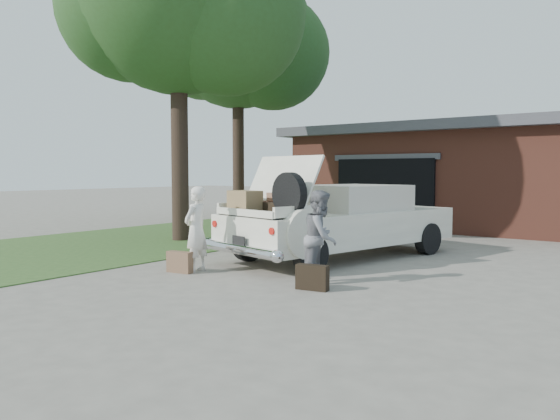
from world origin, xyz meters
The scene contains 10 objects.
ground centered at (0.00, 0.00, 0.00)m, with size 90.00×90.00×0.00m, color gray.
grass_strip centered at (-5.50, 3.00, 0.01)m, with size 6.00×16.00×0.02m, color #2D4C1E.
house centered at (0.98, 11.47, 1.67)m, with size 12.80×7.80×3.30m.
tree_left centered at (-4.57, 2.46, 6.17)m, with size 6.11×5.31×9.11m.
tree_back centered at (-7.82, 8.48, 6.72)m, with size 6.46×5.62×9.83m.
sedan centered at (0.18, 2.44, 0.79)m, with size 3.18×5.67×2.10m.
woman_left centered at (-1.08, -0.48, 0.77)m, with size 0.56×0.37×1.54m, color white.
woman_right centered at (1.29, -0.03, 0.75)m, with size 0.73×0.57×1.51m, color gray.
suitcase_left centered at (-1.24, -0.74, 0.19)m, with size 0.49×0.16×0.38m, color brown.
suitcase_right centered at (1.45, -0.52, 0.19)m, with size 0.50×0.16×0.39m, color black.
Camera 1 is at (5.98, -7.38, 1.80)m, focal length 35.00 mm.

